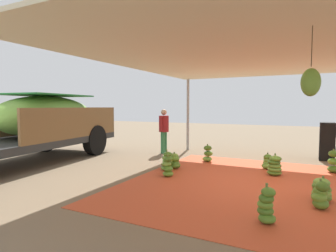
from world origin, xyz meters
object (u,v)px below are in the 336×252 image
object	(u,v)px
banana_bunch_2	(208,154)
banana_bunch_3	(167,162)
banana_bunch_10	(168,167)
banana_bunch_6	(174,161)
cargo_truck_main	(6,121)
worker_0	(164,128)
banana_bunch_4	(275,166)
speaker_stack	(327,141)
banana_bunch_7	(320,196)
banana_bunch_8	(266,206)
banana_bunch_0	(268,162)
banana_bunch_1	(321,190)
banana_bunch_5	(334,162)

from	to	relation	value
banana_bunch_2	banana_bunch_3	world-z (taller)	banana_bunch_3
banana_bunch_2	banana_bunch_10	world-z (taller)	banana_bunch_2
banana_bunch_6	cargo_truck_main	size ratio (longest dim) A/B	0.06
banana_bunch_3	cargo_truck_main	distance (m)	4.41
banana_bunch_2	cargo_truck_main	size ratio (longest dim) A/B	0.07
banana_bunch_3	worker_0	world-z (taller)	worker_0
banana_bunch_4	speaker_stack	size ratio (longest dim) A/B	0.46
banana_bunch_7	banana_bunch_8	distance (m)	1.18
banana_bunch_0	banana_bunch_6	xyz separation A→B (m)	(-1.01, 2.21, 0.00)
banana_bunch_1	cargo_truck_main	distance (m)	7.53
banana_bunch_6	banana_bunch_7	xyz separation A→B (m)	(-1.63, -3.35, 0.02)
banana_bunch_7	worker_0	world-z (taller)	worker_0
banana_bunch_2	banana_bunch_4	bearing A→B (deg)	-114.82
banana_bunch_5	banana_bunch_7	xyz separation A→B (m)	(-2.96, 0.37, -0.04)
banana_bunch_8	speaker_stack	bearing A→B (deg)	-9.78
banana_bunch_2	banana_bunch_4	xyz separation A→B (m)	(-0.90, -1.95, 0.00)
banana_bunch_2	banana_bunch_6	bearing A→B (deg)	158.01
banana_bunch_10	banana_bunch_7	bearing A→B (deg)	-103.91
worker_0	speaker_stack	distance (m)	5.17
banana_bunch_8	worker_0	xyz separation A→B (m)	(4.67, 4.06, 0.65)
banana_bunch_3	speaker_stack	size ratio (longest dim) A/B	0.47
cargo_truck_main	banana_bunch_1	bearing A→B (deg)	-84.81
banana_bunch_0	banana_bunch_8	size ratio (longest dim) A/B	0.76
banana_bunch_3	banana_bunch_6	world-z (taller)	banana_bunch_3
banana_bunch_6	speaker_stack	xyz separation A→B (m)	(3.15, -3.65, 0.38)
banana_bunch_4	banana_bunch_8	size ratio (longest dim) A/B	0.94
banana_bunch_7	worker_0	bearing A→B (deg)	52.04
banana_bunch_0	banana_bunch_4	xyz separation A→B (m)	(-0.68, -0.25, 0.04)
banana_bunch_3	banana_bunch_4	distance (m)	2.60
banana_bunch_2	banana_bunch_6	xyz separation A→B (m)	(-1.24, 0.50, -0.04)
banana_bunch_2	banana_bunch_4	world-z (taller)	banana_bunch_4
banana_bunch_2	worker_0	world-z (taller)	worker_0
banana_bunch_0	banana_bunch_10	size ratio (longest dim) A/B	0.82
banana_bunch_2	banana_bunch_8	xyz separation A→B (m)	(-3.83, -2.16, 0.02)
banana_bunch_6	banana_bunch_8	bearing A→B (deg)	-134.22
banana_bunch_1	cargo_truck_main	size ratio (longest dim) A/B	0.07
banana_bunch_4	banana_bunch_7	size ratio (longest dim) A/B	1.10
banana_bunch_0	speaker_stack	size ratio (longest dim) A/B	0.37
banana_bunch_7	banana_bunch_10	bearing A→B (deg)	76.09
banana_bunch_6	banana_bunch_1	bearing A→B (deg)	-109.85
banana_bunch_0	banana_bunch_1	bearing A→B (deg)	-152.35
banana_bunch_6	banana_bunch_10	world-z (taller)	banana_bunch_10
banana_bunch_6	banana_bunch_7	distance (m)	3.72
banana_bunch_2	banana_bunch_8	size ratio (longest dim) A/B	0.94
banana_bunch_7	banana_bunch_10	world-z (taller)	banana_bunch_10
cargo_truck_main	worker_0	world-z (taller)	cargo_truck_main
banana_bunch_4	banana_bunch_6	size ratio (longest dim) A/B	1.24
banana_bunch_4	cargo_truck_main	xyz separation A→B (m)	(-2.23, 6.50, 1.02)
cargo_truck_main	worker_0	bearing A→B (deg)	-33.68
banana_bunch_0	banana_bunch_5	bearing A→B (deg)	-77.96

